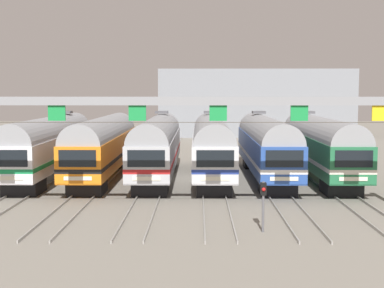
{
  "coord_description": "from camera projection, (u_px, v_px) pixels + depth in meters",
  "views": [
    {
      "loc": [
        1.06,
        -41.29,
        6.76
      ],
      "look_at": [
        0.54,
        3.45,
        2.36
      ],
      "focal_mm": 50.43,
      "sensor_mm": 36.0,
      "label": 1
    }
  ],
  "objects": [
    {
      "name": "commuter_train_stainless",
      "position": [
        157.0,
        144.0,
        41.52
      ],
      "size": [
        2.88,
        18.06,
        5.05
      ],
      "color": "#B2B5BA",
      "rests_on": "ground"
    },
    {
      "name": "commuter_train_orange",
      "position": [
        103.0,
        144.0,
        41.56
      ],
      "size": [
        2.88,
        18.06,
        4.77
      ],
      "color": "orange",
      "rests_on": "ground"
    },
    {
      "name": "maintenance_building",
      "position": [
        254.0,
        103.0,
        82.47
      ],
      "size": [
        28.8,
        10.0,
        9.97
      ],
      "primitive_type": "cube",
      "color": "gray",
      "rests_on": "ground"
    },
    {
      "name": "catenary_gantry",
      "position": [
        178.0,
        118.0,
        27.8
      ],
      "size": [
        26.12,
        0.44,
        6.97
      ],
      "color": "gray",
      "rests_on": "ground"
    },
    {
      "name": "commuter_train_white",
      "position": [
        50.0,
        144.0,
        41.61
      ],
      "size": [
        2.88,
        18.06,
        5.05
      ],
      "color": "white",
      "rests_on": "ground"
    },
    {
      "name": "track_bed",
      "position": [
        188.0,
        153.0,
        58.67
      ],
      "size": [
        22.38,
        70.0,
        0.15
      ],
      "color": "gray",
      "rests_on": "ground"
    },
    {
      "name": "commuter_train_silver",
      "position": [
        212.0,
        144.0,
        41.47
      ],
      "size": [
        2.88,
        18.06,
        5.05
      ],
      "color": "silver",
      "rests_on": "ground"
    },
    {
      "name": "yard_signal_mast",
      "position": [
        263.0,
        197.0,
        25.73
      ],
      "size": [
        0.28,
        0.35,
        2.46
      ],
      "color": "#59595E",
      "rests_on": "ground"
    },
    {
      "name": "commuter_train_blue",
      "position": [
        266.0,
        144.0,
        41.42
      ],
      "size": [
        2.88,
        18.06,
        5.05
      ],
      "color": "#284C9E",
      "rests_on": "ground"
    },
    {
      "name": "commuter_train_green",
      "position": [
        320.0,
        144.0,
        41.38
      ],
      "size": [
        2.88,
        18.06,
        5.05
      ],
      "color": "#236B42",
      "rests_on": "ground"
    },
    {
      "name": "ground_plane",
      "position": [
        185.0,
        179.0,
        41.76
      ],
      "size": [
        160.0,
        160.0,
        0.0
      ],
      "primitive_type": "plane",
      "color": "gray"
    }
  ]
}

